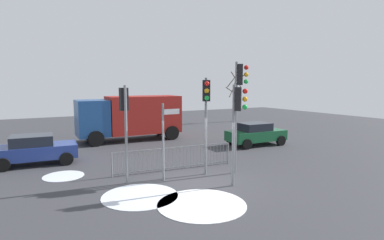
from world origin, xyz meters
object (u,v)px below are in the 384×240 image
at_px(direction_sign_post, 164,138).
at_px(bare_tree_left, 235,97).
at_px(car_blue_near, 35,149).
at_px(delivery_truck, 131,116).
at_px(traffic_light_mid_right, 124,112).
at_px(traffic_light_rear_right, 239,93).
at_px(traffic_light_rear_left, 238,112).
at_px(car_green_trailing, 256,133).
at_px(traffic_light_foreground_left, 206,104).

distance_m(direction_sign_post, bare_tree_left, 21.09).
relative_size(car_blue_near, delivery_truck, 0.55).
relative_size(traffic_light_mid_right, traffic_light_rear_right, 0.80).
bearing_deg(bare_tree_left, direction_sign_post, -134.49).
relative_size(direction_sign_post, bare_tree_left, 0.61).
height_order(traffic_light_rear_left, car_green_trailing, traffic_light_rear_left).
bearing_deg(traffic_light_rear_right, car_green_trailing, 171.39).
relative_size(traffic_light_mid_right, direction_sign_post, 1.23).
distance_m(traffic_light_mid_right, bare_tree_left, 21.84).
bearing_deg(direction_sign_post, traffic_light_mid_right, 161.40).
xyz_separation_m(traffic_light_foreground_left, direction_sign_post, (-1.88, 0.19, -1.32)).
xyz_separation_m(traffic_light_foreground_left, car_green_trailing, (6.33, 4.19, -2.34)).
distance_m(traffic_light_mid_right, car_green_trailing, 10.54).
height_order(traffic_light_mid_right, direction_sign_post, traffic_light_mid_right).
bearing_deg(car_green_trailing, direction_sign_post, -151.61).
xyz_separation_m(traffic_light_rear_left, traffic_light_foreground_left, (-0.28, 1.84, 0.21)).
xyz_separation_m(traffic_light_mid_right, traffic_light_rear_right, (4.80, -1.12, 0.72)).
xyz_separation_m(traffic_light_foreground_left, traffic_light_rear_right, (1.41, -0.45, 0.49)).
bearing_deg(traffic_light_rear_right, direction_sign_post, -62.93).
relative_size(traffic_light_mid_right, bare_tree_left, 0.75).
height_order(traffic_light_rear_right, bare_tree_left, bare_tree_left).
xyz_separation_m(traffic_light_rear_left, car_blue_near, (-6.74, 7.49, -2.14)).
relative_size(direction_sign_post, delivery_truck, 0.45).
bearing_deg(traffic_light_mid_right, traffic_light_rear_right, -16.33).
xyz_separation_m(direction_sign_post, bare_tree_left, (14.77, 15.04, 0.75)).
height_order(traffic_light_rear_left, traffic_light_foreground_left, traffic_light_foreground_left).
bearing_deg(car_blue_near, traffic_light_foreground_left, -37.40).
xyz_separation_m(traffic_light_rear_left, bare_tree_left, (12.62, 17.07, -0.37)).
distance_m(traffic_light_foreground_left, traffic_light_rear_right, 1.56).
relative_size(traffic_light_mid_right, delivery_truck, 0.55).
bearing_deg(delivery_truck, traffic_light_rear_left, 93.98).
relative_size(traffic_light_rear_left, bare_tree_left, 0.76).
distance_m(car_blue_near, bare_tree_left, 21.67).
bearing_deg(delivery_truck, traffic_light_foreground_left, 92.78).
distance_m(traffic_light_rear_left, delivery_truck, 11.77).
relative_size(traffic_light_rear_right, car_blue_near, 1.26).
distance_m(traffic_light_foreground_left, bare_tree_left, 19.96).
relative_size(traffic_light_mid_right, car_blue_near, 1.01).
bearing_deg(traffic_light_rear_left, direction_sign_post, -90.87).
bearing_deg(direction_sign_post, traffic_light_rear_left, -44.12).
xyz_separation_m(direction_sign_post, delivery_truck, (1.69, 9.67, -0.05)).
xyz_separation_m(direction_sign_post, car_blue_near, (-4.58, 5.46, -1.02)).
xyz_separation_m(traffic_light_rear_left, car_green_trailing, (6.05, 6.03, -2.14)).
bearing_deg(traffic_light_rear_left, car_green_trailing, 177.40).
height_order(car_green_trailing, delivery_truck, delivery_truck).
bearing_deg(traffic_light_mid_right, bare_tree_left, 38.64).
distance_m(traffic_light_rear_left, traffic_light_foreground_left, 1.88).
relative_size(direction_sign_post, car_blue_near, 0.82).
distance_m(car_green_trailing, delivery_truck, 8.69).
relative_size(car_green_trailing, delivery_truck, 0.54).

